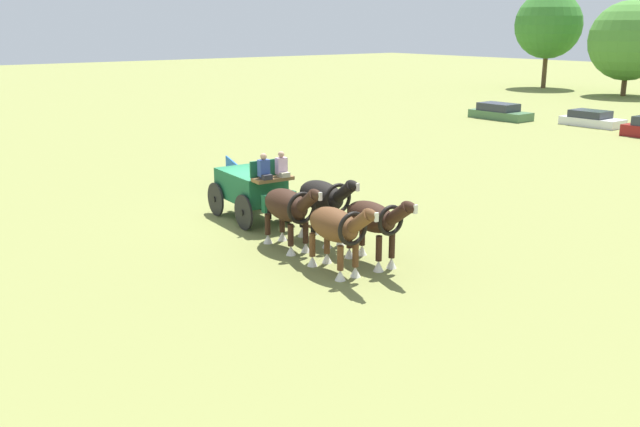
{
  "coord_description": "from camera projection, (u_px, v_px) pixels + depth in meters",
  "views": [
    {
      "loc": [
        20.63,
        -12.65,
        6.75
      ],
      "look_at": [
        4.45,
        -0.28,
        1.2
      ],
      "focal_mm": 38.98,
      "sensor_mm": 36.0,
      "label": 1
    }
  ],
  "objects": [
    {
      "name": "draft_horse_rear_near",
      "position": [
        323.0,
        199.0,
        21.97
      ],
      "size": [
        3.13,
        1.11,
        2.31
      ],
      "color": "black",
      "rests_on": "ground"
    },
    {
      "name": "show_wagon",
      "position": [
        253.0,
        187.0,
        24.55
      ],
      "size": [
        5.75,
        2.07,
        2.67
      ],
      "color": "#195B38",
      "rests_on": "ground"
    },
    {
      "name": "draft_horse_rear_off",
      "position": [
        288.0,
        207.0,
        21.31
      ],
      "size": [
        3.09,
        1.12,
        2.2
      ],
      "color": "#331E14",
      "rests_on": "ground"
    },
    {
      "name": "tree_b",
      "position": [
        629.0,
        41.0,
        66.8
      ],
      "size": [
        7.59,
        7.59,
        9.07
      ],
      "color": "brown",
      "rests_on": "ground"
    },
    {
      "name": "draft_horse_lead_off",
      "position": [
        336.0,
        227.0,
        19.21
      ],
      "size": [
        3.07,
        1.07,
        2.19
      ],
      "color": "brown",
      "rests_on": "ground"
    },
    {
      "name": "tree_a",
      "position": [
        548.0,
        25.0,
        74.9
      ],
      "size": [
        7.17,
        7.17,
        10.33
      ],
      "color": "brown",
      "rests_on": "ground"
    },
    {
      "name": "draft_horse_lead_near",
      "position": [
        374.0,
        220.0,
        19.89
      ],
      "size": [
        3.08,
        1.01,
        2.21
      ],
      "color": "#331E14",
      "rests_on": "ground"
    },
    {
      "name": "ground_plane",
      "position": [
        251.0,
        219.0,
        25.0
      ],
      "size": [
        220.0,
        220.0,
        0.0
      ],
      "primitive_type": "plane",
      "color": "olive"
    },
    {
      "name": "sponsor_banner",
      "position": [
        234.0,
        175.0,
        29.7
      ],
      "size": [
        3.06,
        1.06,
        1.1
      ],
      "primitive_type": "cube",
      "rotation": [
        0.0,
        0.0,
        -0.32
      ],
      "color": "#1959B2",
      "rests_on": "ground"
    },
    {
      "name": "parked_vehicle_b",
      "position": [
        591.0,
        119.0,
        47.84
      ],
      "size": [
        4.11,
        1.97,
        1.06
      ],
      "color": "white",
      "rests_on": "ground"
    },
    {
      "name": "parked_vehicle_a",
      "position": [
        500.0,
        112.0,
        51.34
      ],
      "size": [
        4.58,
        2.0,
        1.16
      ],
      "color": "#477047",
      "rests_on": "ground"
    }
  ]
}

